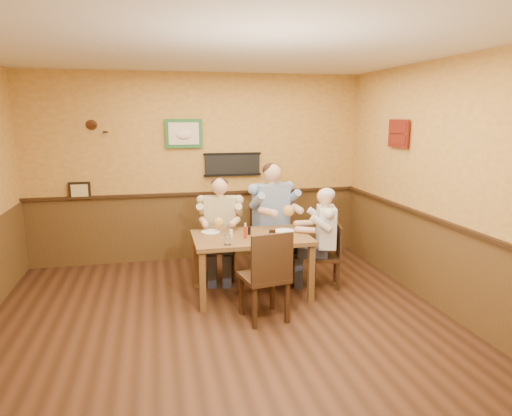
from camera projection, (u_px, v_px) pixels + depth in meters
The scene contains 17 objects.
room at pixel (233, 165), 4.60m from camera, with size 5.02×5.03×2.81m.
dining_table at pixel (251, 243), 5.54m from camera, with size 1.40×0.90×0.75m.
chair_back_left at pixel (221, 247), 6.18m from camera, with size 0.40×0.40×0.87m, color #352110, non-canonical shape.
chair_back_right at pixel (271, 238), 6.40m from camera, with size 0.45×0.45×0.97m, color #352110, non-canonical shape.
chair_right_end at pixel (325, 256), 5.88m from camera, with size 0.37×0.37×0.81m, color #352110, non-canonical shape.
chair_near_side at pixel (264, 275), 4.89m from camera, with size 0.46×0.46×1.00m, color #352110, non-canonical shape.
diner_tan_shirt at pixel (221, 233), 6.14m from camera, with size 0.57×0.57×1.24m, color #CEBF8D, non-canonical shape.
diner_blue_polo at pixel (271, 224), 6.36m from camera, with size 0.64×0.64×1.39m, color #7A8FB7, non-canonical shape.
diner_white_elder at pixel (326, 243), 5.84m from camera, with size 0.53×0.53×1.16m, color silver, non-canonical shape.
water_glass_left at pixel (228, 240), 5.13m from camera, with size 0.08×0.08×0.12m, color white.
water_glass_mid at pixel (273, 238), 5.20m from camera, with size 0.07×0.07×0.11m, color white.
cola_tumbler at pixel (272, 234), 5.42m from camera, with size 0.08×0.08×0.10m, color black.
hot_sauce_bottle at pixel (245, 231), 5.40m from camera, with size 0.04×0.04×0.17m, color #B32813.
salt_shaker at pixel (231, 234), 5.42m from camera, with size 0.04×0.04×0.10m, color white.
pepper_shaker at pixel (249, 231), 5.56m from camera, with size 0.04×0.04×0.10m, color black.
plate_far_left at pixel (211, 232), 5.68m from camera, with size 0.24×0.24×0.02m, color white.
plate_far_right at pixel (284, 231), 5.72m from camera, with size 0.24×0.24×0.02m, color white.
Camera 1 is at (-0.63, -4.37, 2.18)m, focal length 32.00 mm.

